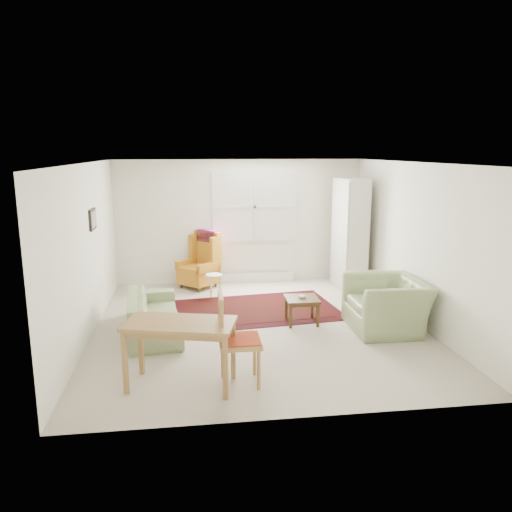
{
  "coord_description": "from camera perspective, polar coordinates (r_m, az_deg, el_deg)",
  "views": [
    {
      "loc": [
        -1.03,
        -7.29,
        2.69
      ],
      "look_at": [
        0.0,
        0.3,
        1.05
      ],
      "focal_mm": 35.0,
      "sensor_mm": 36.0,
      "label": 1
    }
  ],
  "objects": [
    {
      "name": "room",
      "position": [
        7.71,
        0.23,
        1.37
      ],
      "size": [
        5.04,
        5.54,
        2.51
      ],
      "color": "#BBAF9F",
      "rests_on": "ground"
    },
    {
      "name": "desk_chair",
      "position": [
        5.83,
        -1.84,
        -9.47
      ],
      "size": [
        0.48,
        0.48,
        1.09
      ],
      "primitive_type": null,
      "rotation": [
        0.0,
        0.0,
        1.56
      ],
      "color": "#A27741",
      "rests_on": "ground"
    },
    {
      "name": "desk",
      "position": [
        5.88,
        -8.59,
        -11.04
      ],
      "size": [
        1.35,
        0.91,
        0.78
      ],
      "primitive_type": null,
      "rotation": [
        0.0,
        0.0,
        -0.25
      ],
      "color": "#A27741",
      "rests_on": "ground"
    },
    {
      "name": "stool",
      "position": [
        9.38,
        -4.81,
        -3.3
      ],
      "size": [
        0.34,
        0.34,
        0.41
      ],
      "primitive_type": null,
      "rotation": [
        0.0,
        0.0,
        -0.11
      ],
      "color": "white",
      "rests_on": "ground"
    },
    {
      "name": "armchair",
      "position": [
        7.82,
        14.7,
        -4.81
      ],
      "size": [
        1.06,
        1.21,
        0.94
      ],
      "primitive_type": "imported",
      "rotation": [
        0.0,
        0.0,
        -1.58
      ],
      "color": "gray",
      "rests_on": "ground"
    },
    {
      "name": "coffee_table",
      "position": [
        7.93,
        5.25,
        -6.2
      ],
      "size": [
        0.52,
        0.52,
        0.42
      ],
      "primitive_type": null,
      "rotation": [
        0.0,
        0.0,
        -0.03
      ],
      "color": "#432C14",
      "rests_on": "ground"
    },
    {
      "name": "wingback_chair",
      "position": [
        9.87,
        -6.65,
        -0.45
      ],
      "size": [
        0.94,
        0.94,
        1.12
      ],
      "primitive_type": null,
      "rotation": [
        0.0,
        0.0,
        -0.78
      ],
      "color": "#BB791C",
      "rests_on": "ground"
    },
    {
      "name": "rug",
      "position": [
        8.58,
        -0.08,
        -6.1
      ],
      "size": [
        2.95,
        2.07,
        0.03
      ],
      "primitive_type": null,
      "rotation": [
        0.0,
        0.0,
        0.11
      ],
      "color": "black",
      "rests_on": "ground"
    },
    {
      "name": "sofa",
      "position": [
        7.67,
        -11.67,
        -5.67
      ],
      "size": [
        0.93,
        1.97,
        0.77
      ],
      "primitive_type": "imported",
      "rotation": [
        0.0,
        0.0,
        1.67
      ],
      "color": "gray",
      "rests_on": "ground"
    },
    {
      "name": "cabinet",
      "position": [
        9.96,
        10.71,
        2.53
      ],
      "size": [
        0.51,
        0.89,
        2.15
      ],
      "primitive_type": null,
      "rotation": [
        0.0,
        0.0,
        0.08
      ],
      "color": "silver",
      "rests_on": "ground"
    }
  ]
}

